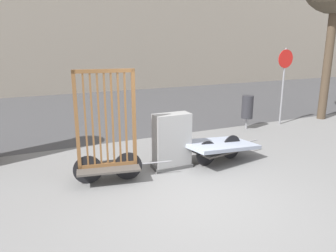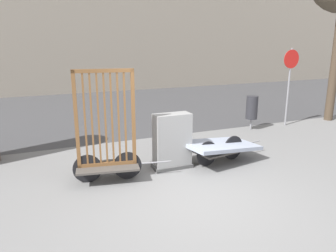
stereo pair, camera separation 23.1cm
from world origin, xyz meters
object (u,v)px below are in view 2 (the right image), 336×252
at_px(trash_bin, 252,108).
at_px(sign_post, 290,75).
at_px(bike_cart_with_bedframe, 107,144).
at_px(bike_cart_with_mattress, 221,146).
at_px(utility_cabinet, 172,143).

xyz_separation_m(trash_bin, sign_post, (1.41, -0.01, 0.96)).
bearing_deg(trash_bin, bike_cart_with_bedframe, -157.03).
height_order(bike_cart_with_mattress, utility_cabinet, utility_cabinet).
bearing_deg(bike_cart_with_mattress, trash_bin, 30.99).
xyz_separation_m(bike_cart_with_bedframe, trash_bin, (5.10, 2.16, -0.07)).
distance_m(trash_bin, sign_post, 1.71).
distance_m(bike_cart_with_mattress, sign_post, 4.61).
height_order(bike_cart_with_mattress, sign_post, sign_post).
bearing_deg(sign_post, utility_cabinet, -158.25).
xyz_separation_m(bike_cart_with_mattress, trash_bin, (2.46, 2.16, 0.32)).
bearing_deg(bike_cart_with_bedframe, utility_cabinet, 15.98).
relative_size(bike_cart_with_mattress, utility_cabinet, 1.84).
height_order(bike_cart_with_bedframe, bike_cart_with_mattress, bike_cart_with_bedframe).
bearing_deg(utility_cabinet, bike_cart_with_mattress, -7.10).
xyz_separation_m(bike_cart_with_bedframe, sign_post, (6.51, 2.15, 0.89)).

